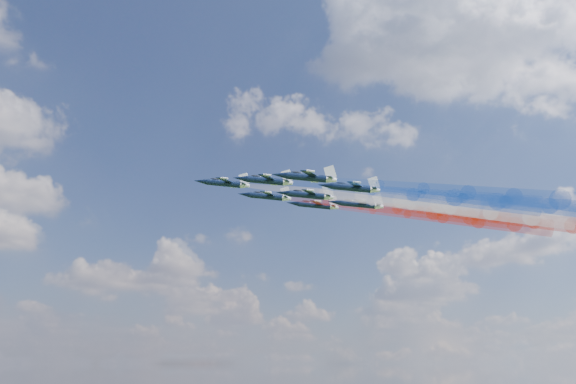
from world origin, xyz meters
TOP-DOWN VIEW (x-y plane):
  - jet_lead at (-22.55, -11.90)m, footprint 17.26×17.24m
  - trail_lead at (0.77, -32.44)m, footprint 40.99×37.28m
  - jet_inner_left at (-19.55, -24.61)m, footprint 17.26×17.24m
  - trail_inner_left at (3.77, -45.16)m, footprint 40.99×37.28m
  - jet_inner_right at (-9.56, -9.89)m, footprint 17.26×17.24m
  - trail_inner_right at (13.76, -30.43)m, footprint 40.99×37.28m
  - jet_outer_left at (-18.26, -37.69)m, footprint 17.26×17.24m
  - trail_outer_left at (5.06, -58.24)m, footprint 40.99×37.28m
  - jet_center_third at (-8.60, -24.93)m, footprint 17.26×17.24m
  - trail_center_third at (14.72, -45.48)m, footprint 40.99×37.28m
  - jet_outer_right at (3.18, -12.44)m, footprint 17.26×17.24m
  - trail_outer_right at (26.50, -32.98)m, footprint 40.99×37.28m
  - jet_rear_left at (-6.28, -37.37)m, footprint 17.26×17.24m
  - trail_rear_left at (17.04, -57.91)m, footprint 40.99×37.28m
  - jet_rear_right at (5.67, -25.77)m, footprint 17.26×17.24m
  - trail_rear_right at (28.99, -46.31)m, footprint 40.99×37.28m

SIDE VIEW (x-z plane):
  - trail_rear_left at x=17.04m, z-range 116.40..127.57m
  - trail_outer_left at x=5.06m, z-range 116.56..127.73m
  - trail_rear_right at x=28.99m, z-range 116.92..128.09m
  - trail_center_third at x=14.72m, z-range 117.15..128.33m
  - trail_inner_left at x=3.77m, z-range 118.77..129.94m
  - trail_outer_right at x=26.50m, z-range 119.03..130.20m
  - trail_inner_right at x=13.76m, z-range 119.93..131.10m
  - jet_rear_left at x=-6.28m, z-range 122.88..128.97m
  - jet_outer_left at x=-18.26m, z-range 123.04..129.13m
  - trail_lead at x=0.77m, z-range 120.61..131.78m
  - jet_rear_right at x=5.67m, z-range 123.41..129.49m
  - jet_center_third at x=-8.60m, z-range 123.64..129.73m
  - jet_inner_left at x=-19.55m, z-range 125.25..131.34m
  - jet_outer_right at x=3.18m, z-range 125.52..131.60m
  - jet_inner_right at x=-9.56m, z-range 126.41..132.50m
  - jet_lead at x=-22.55m, z-range 127.10..133.18m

